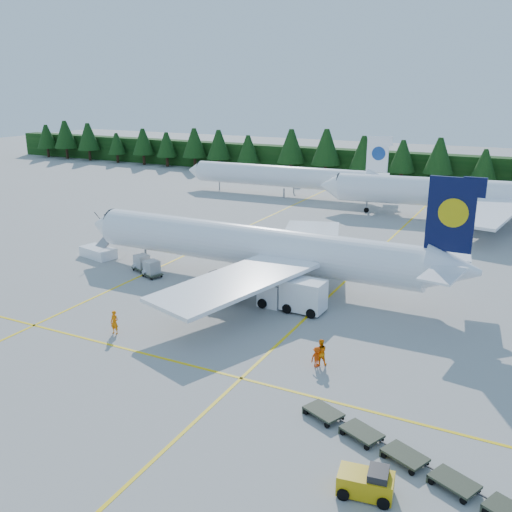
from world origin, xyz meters
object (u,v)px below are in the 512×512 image
at_px(airstairs, 101,249).
at_px(service_truck, 292,294).
at_px(airliner_navy, 244,245).
at_px(baggage_tug, 367,482).
at_px(airliner_red, 457,194).

xyz_separation_m(airstairs, service_truck, (26.75, -4.83, 0.60)).
height_order(airliner_navy, baggage_tug, airliner_navy).
xyz_separation_m(service_truck, baggage_tug, (13.07, -20.75, -0.74)).
bearing_deg(airstairs, airliner_navy, 14.47).
bearing_deg(service_truck, baggage_tug, -55.57).
distance_m(airliner_red, service_truck, 44.93).
bearing_deg(service_truck, airstairs, 171.99).
relative_size(airliner_navy, service_truck, 6.76).
bearing_deg(service_truck, airliner_red, 82.42).
distance_m(airstairs, service_truck, 27.19).
relative_size(airliner_navy, airstairs, 6.38).
height_order(service_truck, baggage_tug, service_truck).
bearing_deg(service_truck, airliner_navy, 147.57).
distance_m(airliner_red, baggage_tug, 65.27).
xyz_separation_m(airliner_navy, airliner_red, (15.36, 38.88, 0.15)).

